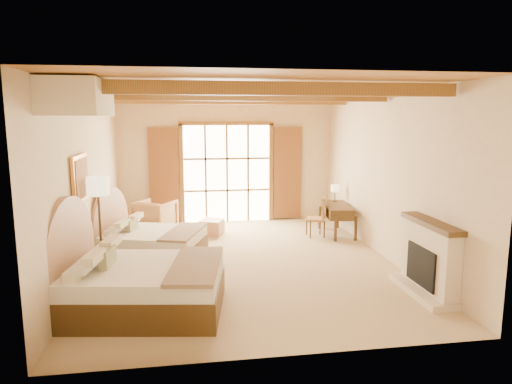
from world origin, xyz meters
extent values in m
plane|color=tan|center=(0.00, 0.00, 0.00)|extent=(7.00, 7.00, 0.00)
plane|color=beige|center=(0.00, 3.50, 1.60)|extent=(5.50, 0.00, 5.50)
plane|color=beige|center=(-2.75, 0.00, 1.60)|extent=(0.00, 7.00, 7.00)
plane|color=beige|center=(2.75, 0.00, 1.60)|extent=(0.00, 7.00, 7.00)
plane|color=#B67338|center=(0.00, 0.00, 3.20)|extent=(7.00, 7.00, 0.00)
cube|color=white|center=(0.00, 3.46, 1.25)|extent=(2.20, 0.02, 2.50)
cube|color=brown|center=(-1.60, 3.43, 1.25)|extent=(0.75, 0.06, 2.40)
cube|color=brown|center=(1.60, 3.43, 1.25)|extent=(0.75, 0.06, 2.40)
cube|color=beige|center=(2.62, -2.00, 0.55)|extent=(0.25, 1.30, 1.10)
cube|color=black|center=(2.55, -2.00, 0.45)|extent=(0.18, 0.80, 0.60)
cube|color=beige|center=(2.53, -2.00, 0.05)|extent=(0.45, 1.40, 0.10)
cube|color=#4D361B|center=(2.61, -2.00, 1.12)|extent=(0.30, 1.40, 0.08)
cube|color=#C7893B|center=(-2.71, -0.75, 1.75)|extent=(0.05, 0.95, 0.75)
cube|color=#B46D35|center=(-2.68, -0.75, 1.75)|extent=(0.02, 0.82, 0.62)
cube|color=beige|center=(-2.40, -2.00, 2.95)|extent=(0.70, 1.40, 0.45)
cube|color=#4D361B|center=(-1.67, -1.95, 0.21)|extent=(2.38, 1.94, 0.42)
cube|color=white|center=(-1.67, -1.95, 0.54)|extent=(2.33, 1.90, 0.23)
cube|color=#7D674A|center=(-0.94, -1.95, 0.66)|extent=(0.89, 1.74, 0.05)
cube|color=#959869|center=(-2.17, -1.95, 0.78)|extent=(0.19, 0.46, 0.25)
cube|color=#4D361B|center=(-1.71, 0.46, 0.18)|extent=(2.15, 1.86, 0.35)
cube|color=white|center=(-1.71, 0.46, 0.45)|extent=(2.11, 1.83, 0.19)
cube|color=#7D674A|center=(-1.09, 0.46, 0.56)|extent=(0.95, 1.50, 0.04)
cube|color=#959869|center=(-2.13, 0.46, 0.66)|extent=(0.22, 0.39, 0.21)
cube|color=#4D361B|center=(-2.50, -0.85, 0.33)|extent=(0.66, 0.66, 0.67)
cylinder|color=#37281D|center=(-2.50, -0.46, 0.02)|extent=(0.24, 0.24, 0.03)
cylinder|color=#37281D|center=(-2.50, -0.46, 0.76)|extent=(0.04, 0.04, 1.48)
cylinder|color=beige|center=(-2.50, -0.46, 1.58)|extent=(0.37, 0.37, 0.31)
imported|color=#B27D49|center=(-1.80, 2.55, 0.39)|extent=(1.13, 1.14, 0.77)
cube|color=tan|center=(-0.49, 2.11, 0.18)|extent=(0.63, 0.63, 0.35)
cube|color=#4D361B|center=(2.40, 1.72, 0.68)|extent=(0.73, 1.36, 0.05)
cube|color=#4D361B|center=(2.40, 1.72, 0.56)|extent=(0.71, 1.32, 0.20)
cube|color=#B27C47|center=(1.85, 1.59, 0.40)|extent=(0.51, 0.51, 0.05)
cube|color=#B27C47|center=(2.03, 1.59, 0.67)|extent=(0.17, 0.40, 0.49)
cylinder|color=#37281D|center=(2.49, 2.17, 0.71)|extent=(0.12, 0.12, 0.02)
cylinder|color=#37281D|center=(2.49, 2.17, 0.85)|extent=(0.02, 0.02, 0.28)
cylinder|color=beige|center=(2.49, 2.17, 1.02)|extent=(0.20, 0.20, 0.16)
camera|label=1|loc=(-1.05, -8.24, 2.71)|focal=32.00mm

